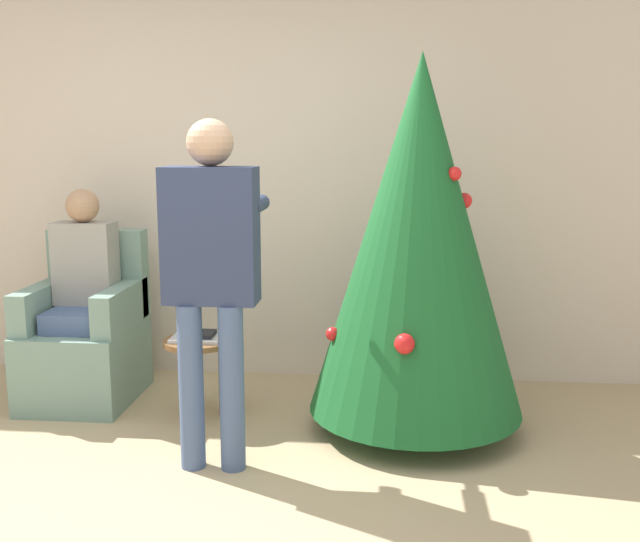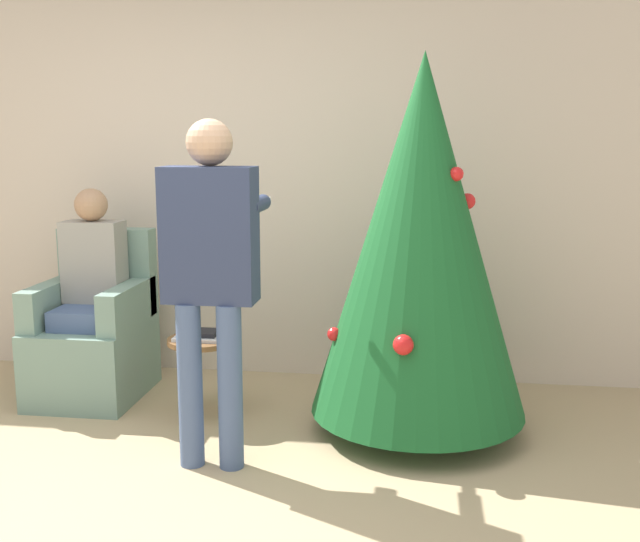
{
  "view_description": "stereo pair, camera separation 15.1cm",
  "coord_description": "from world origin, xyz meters",
  "px_view_note": "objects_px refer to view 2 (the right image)",
  "views": [
    {
      "loc": [
        1.07,
        -2.64,
        1.6
      ],
      "look_at": [
        0.71,
        1.01,
        0.93
      ],
      "focal_mm": 42.0,
      "sensor_mm": 36.0,
      "label": 1
    },
    {
      "loc": [
        1.22,
        -2.63,
        1.6
      ],
      "look_at": [
        0.71,
        1.01,
        0.93
      ],
      "focal_mm": 42.0,
      "sensor_mm": 36.0,
      "label": 2
    }
  ],
  "objects_px": {
    "armchair": "(95,338)",
    "person_seated": "(90,284)",
    "person_standing": "(210,261)",
    "side_stool": "(202,351)",
    "christmas_tree": "(421,238)"
  },
  "relations": [
    {
      "from": "armchair",
      "to": "person_seated",
      "type": "bearing_deg",
      "value": -90.0
    },
    {
      "from": "person_standing",
      "to": "side_stool",
      "type": "distance_m",
      "value": 0.89
    },
    {
      "from": "armchair",
      "to": "person_standing",
      "type": "bearing_deg",
      "value": -40.42
    },
    {
      "from": "christmas_tree",
      "to": "person_seated",
      "type": "relative_size",
      "value": 1.58
    },
    {
      "from": "person_seated",
      "to": "side_stool",
      "type": "bearing_deg",
      "value": -17.41
    },
    {
      "from": "christmas_tree",
      "to": "armchair",
      "type": "relative_size",
      "value": 1.99
    },
    {
      "from": "armchair",
      "to": "person_seated",
      "type": "height_order",
      "value": "person_seated"
    },
    {
      "from": "person_seated",
      "to": "person_standing",
      "type": "xyz_separation_m",
      "value": [
        1.01,
        -0.83,
        0.3
      ]
    },
    {
      "from": "person_seated",
      "to": "side_stool",
      "type": "distance_m",
      "value": 0.87
    },
    {
      "from": "person_standing",
      "to": "side_stool",
      "type": "relative_size",
      "value": 3.63
    },
    {
      "from": "side_stool",
      "to": "christmas_tree",
      "type": "bearing_deg",
      "value": -2.49
    },
    {
      "from": "person_seated",
      "to": "person_standing",
      "type": "distance_m",
      "value": 1.34
    },
    {
      "from": "side_stool",
      "to": "person_seated",
      "type": "bearing_deg",
      "value": 162.59
    },
    {
      "from": "armchair",
      "to": "christmas_tree",
      "type": "bearing_deg",
      "value": -9.18
    },
    {
      "from": "armchair",
      "to": "person_seated",
      "type": "xyz_separation_m",
      "value": [
        0.0,
        -0.03,
        0.35
      ]
    }
  ]
}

